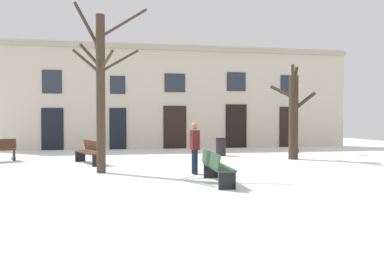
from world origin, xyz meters
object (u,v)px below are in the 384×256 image
object	(u,v)px
tree_left_of_center	(293,114)
bench_near_center_tree	(90,152)
litter_bin	(221,147)
bench_facing_shops	(216,167)
tree_center	(101,85)
streetlamp	(297,108)
person_by_shop_door	(195,146)

from	to	relation	value
tree_left_of_center	bench_near_center_tree	world-z (taller)	tree_left_of_center
litter_bin	bench_near_center_tree	size ratio (longest dim) A/B	0.44
bench_near_center_tree	bench_facing_shops	distance (m)	5.97
bench_near_center_tree	tree_left_of_center	bearing A→B (deg)	61.64
tree_center	tree_left_of_center	xyz separation A→B (m)	(7.60, 2.44, -0.81)
litter_bin	streetlamp	bearing A→B (deg)	11.18
streetlamp	bench_near_center_tree	xyz separation A→B (m)	(-9.75, -2.85, -1.82)
tree_center	streetlamp	xyz separation A→B (m)	(9.07, 5.12, -0.47)
tree_center	tree_left_of_center	bearing A→B (deg)	17.82
bench_facing_shops	tree_center	bearing A→B (deg)	52.71
bench_facing_shops	person_by_shop_door	size ratio (longest dim) A/B	1.14
tree_left_of_center	litter_bin	bearing A→B (deg)	145.50
person_by_shop_door	tree_left_of_center	bearing A→B (deg)	-62.71
tree_left_of_center	litter_bin	size ratio (longest dim) A/B	4.73
streetlamp	bench_facing_shops	world-z (taller)	streetlamp
streetlamp	tree_center	bearing A→B (deg)	-150.59
litter_bin	person_by_shop_door	distance (m)	5.46
litter_bin	bench_facing_shops	distance (m)	6.79
litter_bin	bench_near_center_tree	xyz separation A→B (m)	(-5.59, -2.03, 0.05)
tree_center	person_by_shop_door	xyz separation A→B (m)	(2.87, -0.74, -1.87)
tree_left_of_center	bench_near_center_tree	xyz separation A→B (m)	(-8.28, -0.18, -1.47)
bench_near_center_tree	person_by_shop_door	size ratio (longest dim) A/B	1.19
tree_left_of_center	bench_near_center_tree	bearing A→B (deg)	-178.77
tree_center	bench_facing_shops	size ratio (longest dim) A/B	3.02
tree_center	streetlamp	size ratio (longest dim) A/B	1.46
litter_bin	bench_facing_shops	xyz separation A→B (m)	(-1.72, -6.57, 0.02)
bench_near_center_tree	person_by_shop_door	distance (m)	4.67
tree_center	person_by_shop_door	size ratio (longest dim) A/B	3.42
streetlamp	tree_left_of_center	bearing A→B (deg)	-118.82
streetlamp	litter_bin	world-z (taller)	streetlamp
bench_facing_shops	tree_left_of_center	bearing A→B (deg)	-44.80
person_by_shop_door	bench_near_center_tree	bearing A→B (deg)	42.99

